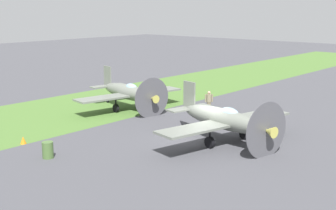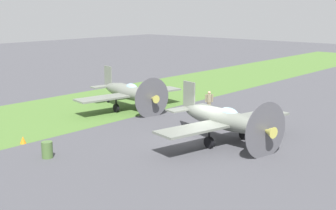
{
  "view_description": "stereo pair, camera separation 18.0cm",
  "coord_description": "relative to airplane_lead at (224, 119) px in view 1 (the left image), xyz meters",
  "views": [
    {
      "loc": [
        21.51,
        15.93,
        7.94
      ],
      "look_at": [
        -1.93,
        -4.28,
        1.29
      ],
      "focal_mm": 48.61,
      "sensor_mm": 36.0,
      "label": 1
    },
    {
      "loc": [
        21.39,
        16.07,
        7.94
      ],
      "look_at": [
        -1.93,
        -4.28,
        1.29
      ],
      "focal_mm": 48.61,
      "sensor_mm": 36.0,
      "label": 2
    }
  ],
  "objects": [
    {
      "name": "airplane_lead",
      "position": [
        0.0,
        0.0,
        0.0
      ],
      "size": [
        9.69,
        7.74,
        3.43
      ],
      "rotation": [
        0.0,
        0.0,
        -0.21
      ],
      "color": "slate",
      "rests_on": "ground"
    },
    {
      "name": "ground_crew_chief",
      "position": [
        -5.65,
        -5.16,
        -0.52
      ],
      "size": [
        0.51,
        0.45,
        1.73
      ],
      "rotation": [
        0.0,
        0.0,
        5.58
      ],
      "color": "#847A5B",
      "rests_on": "ground"
    },
    {
      "name": "runway_marker_cone",
      "position": [
        8.05,
        -8.85,
        -1.22
      ],
      "size": [
        0.36,
        0.36,
        0.44
      ],
      "primitive_type": "cone",
      "color": "orange",
      "rests_on": "ground"
    },
    {
      "name": "fuel_drum",
      "position": [
        8.62,
        -5.51,
        -0.99
      ],
      "size": [
        0.6,
        0.6,
        0.9
      ],
      "primitive_type": "cylinder",
      "color": "#476633",
      "rests_on": "ground"
    },
    {
      "name": "grass_verge",
      "position": [
        0.57,
        -14.14,
        -1.43
      ],
      "size": [
        120.0,
        11.0,
        0.01
      ],
      "primitive_type": "cube",
      "color": "#476B2D",
      "rests_on": "ground"
    },
    {
      "name": "ground_plane",
      "position": [
        0.57,
        -1.29,
        -1.44
      ],
      "size": [
        160.0,
        160.0,
        0.0
      ],
      "primitive_type": "plane",
      "color": "#424247"
    },
    {
      "name": "airplane_wingman",
      "position": [
        -2.65,
        -10.86,
        -0.06
      ],
      "size": [
        9.3,
        7.42,
        3.29
      ],
      "rotation": [
        0.0,
        0.0,
        -0.19
      ],
      "color": "slate",
      "rests_on": "ground"
    }
  ]
}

